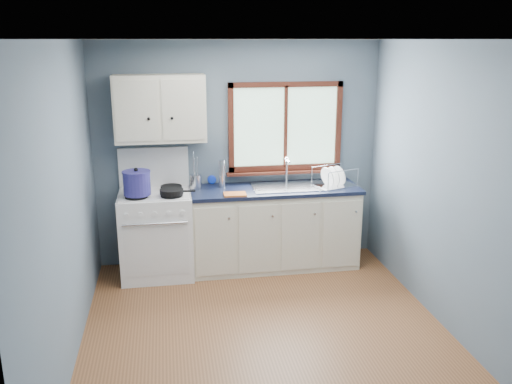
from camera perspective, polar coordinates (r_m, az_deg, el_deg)
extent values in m
cube|color=brown|center=(4.93, 1.20, -14.86)|extent=(3.20, 3.60, 0.02)
cube|color=white|center=(4.24, 1.40, 15.90)|extent=(3.20, 3.60, 0.02)
cube|color=slate|center=(6.15, -1.87, 4.04)|extent=(3.20, 0.02, 2.50)
cube|color=slate|center=(2.78, 8.42, -11.10)|extent=(3.20, 0.02, 2.50)
cube|color=slate|center=(4.42, -19.67, -1.60)|extent=(0.02, 3.60, 2.50)
cube|color=slate|center=(4.97, 19.85, 0.25)|extent=(0.02, 3.60, 2.50)
cube|color=white|center=(5.99, -10.42, -4.42)|extent=(0.76, 0.65, 0.92)
cube|color=white|center=(6.09, -10.71, 2.59)|extent=(0.76, 0.05, 0.44)
cube|color=silver|center=(5.85, -10.64, -0.14)|extent=(0.72, 0.59, 0.01)
cylinder|color=black|center=(5.70, -12.48, -0.43)|extent=(0.23, 0.23, 0.03)
cylinder|color=black|center=(5.69, -8.86, -0.27)|extent=(0.23, 0.23, 0.03)
cylinder|color=black|center=(5.99, -12.35, 0.36)|extent=(0.23, 0.23, 0.03)
cylinder|color=black|center=(5.98, -8.91, 0.51)|extent=(0.23, 0.23, 0.03)
cylinder|color=silver|center=(5.58, -10.57, -3.32)|extent=(0.66, 0.02, 0.02)
cube|color=silver|center=(5.71, -10.42, -6.09)|extent=(0.66, 0.01, 0.55)
cube|color=beige|center=(6.13, 1.90, -3.89)|extent=(1.85, 0.60, 0.88)
cube|color=black|center=(6.29, 1.83, -7.26)|extent=(1.85, 0.54, 0.08)
cube|color=black|center=(5.99, 1.94, 0.26)|extent=(1.89, 0.64, 0.04)
cube|color=silver|center=(6.02, 3.63, 0.55)|extent=(0.84, 0.46, 0.01)
cube|color=silver|center=(6.00, 1.75, -0.21)|extent=(0.36, 0.40, 0.14)
cube|color=silver|center=(6.09, 5.45, -0.03)|extent=(0.36, 0.40, 0.14)
cylinder|color=silver|center=(6.17, 3.23, 2.26)|extent=(0.02, 0.02, 0.28)
cylinder|color=silver|center=(6.08, 3.39, 3.30)|extent=(0.02, 0.16, 0.02)
sphere|color=silver|center=(6.14, 3.25, 3.53)|extent=(0.04, 0.04, 0.04)
cube|color=#9EC6A8|center=(6.17, 3.10, 6.89)|extent=(1.22, 0.01, 0.92)
cube|color=#451B11|center=(6.10, 3.20, 11.23)|extent=(1.30, 0.05, 0.06)
cube|color=#451B11|center=(6.25, 3.07, 2.60)|extent=(1.30, 0.05, 0.06)
cube|color=#451B11|center=(6.05, -2.64, 6.72)|extent=(0.06, 0.05, 1.00)
cube|color=#451B11|center=(6.32, 8.67, 6.94)|extent=(0.06, 0.05, 1.00)
cube|color=#451B11|center=(6.16, 3.13, 6.87)|extent=(0.03, 0.05, 0.92)
cube|color=#451B11|center=(6.23, 3.12, 2.09)|extent=(1.36, 0.10, 0.03)
cube|color=beige|center=(5.84, -10.07, 8.64)|extent=(0.95, 0.32, 0.70)
cube|color=beige|center=(5.68, -12.49, 8.32)|extent=(0.44, 0.01, 0.62)
cube|color=beige|center=(5.67, -7.65, 8.55)|extent=(0.44, 0.01, 0.62)
sphere|color=black|center=(5.67, -11.23, 7.56)|extent=(0.03, 0.03, 0.03)
sphere|color=black|center=(5.67, -8.84, 7.68)|extent=(0.03, 0.03, 0.03)
cylinder|color=black|center=(5.67, -8.88, 0.06)|extent=(0.26, 0.26, 0.05)
cube|color=black|center=(5.66, -7.10, 0.10)|extent=(0.14, 0.04, 0.01)
cylinder|color=navy|center=(5.68, -12.44, 0.88)|extent=(0.29, 0.29, 0.24)
cylinder|color=navy|center=(5.65, -12.51, 2.09)|extent=(0.30, 0.30, 0.02)
sphere|color=black|center=(5.64, -12.52, 2.30)|extent=(0.04, 0.04, 0.04)
cylinder|color=silver|center=(5.96, -6.37, 1.09)|extent=(0.16, 0.16, 0.16)
cylinder|color=silver|center=(5.92, -6.20, 2.64)|extent=(0.01, 0.01, 0.23)
cylinder|color=silver|center=(5.94, -6.58, 2.86)|extent=(0.01, 0.01, 0.28)
cylinder|color=silver|center=(5.90, -6.48, 2.48)|extent=(0.01, 0.01, 0.21)
cylinder|color=silver|center=(5.99, -3.62, 1.94)|extent=(0.08, 0.08, 0.30)
imported|color=#1134D3|center=(6.11, -4.64, 1.94)|extent=(0.10, 0.10, 0.25)
cube|color=#C36026|center=(5.70, -2.23, -0.24)|extent=(0.24, 0.18, 0.02)
cube|color=silver|center=(6.13, 8.24, 0.73)|extent=(0.51, 0.45, 0.02)
cylinder|color=silver|center=(5.87, 7.61, 1.03)|extent=(0.01, 0.01, 0.20)
cylinder|color=silver|center=(6.11, 10.67, 1.50)|extent=(0.01, 0.01, 0.20)
cylinder|color=silver|center=(6.10, 5.89, 1.67)|extent=(0.01, 0.01, 0.20)
cylinder|color=silver|center=(6.34, 8.90, 2.10)|extent=(0.01, 0.01, 0.20)
cylinder|color=silver|center=(5.96, 9.21, 2.22)|extent=(0.39, 0.15, 0.01)
cylinder|color=silver|center=(6.20, 7.45, 2.80)|extent=(0.39, 0.15, 0.01)
cylinder|color=white|center=(6.04, 7.52, 1.57)|extent=(0.13, 0.23, 0.22)
cylinder|color=white|center=(6.09, 8.13, 1.66)|extent=(0.13, 0.23, 0.22)
cylinder|color=white|center=(6.14, 8.74, 1.75)|extent=(0.13, 0.23, 0.22)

